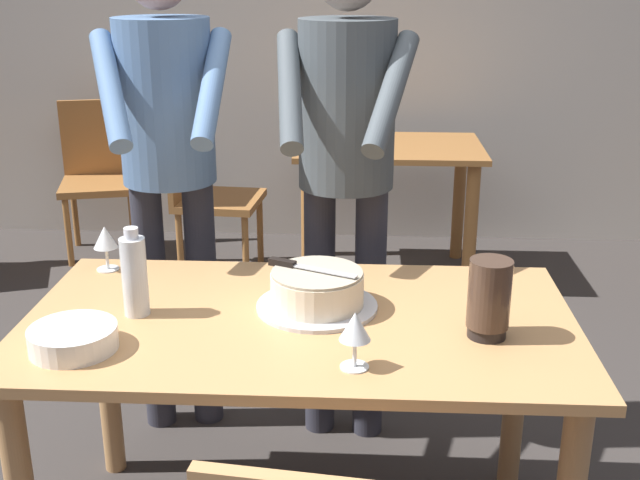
{
  "coord_description": "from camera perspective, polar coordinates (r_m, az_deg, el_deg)",
  "views": [
    {
      "loc": [
        0.17,
        -1.96,
        1.66
      ],
      "look_at": [
        0.04,
        0.22,
        0.9
      ],
      "focal_mm": 44.39,
      "sensor_mm": 36.0,
      "label": 1
    }
  ],
  "objects": [
    {
      "name": "wine_glass_near",
      "position": [
        2.55,
        -15.22,
        0.09
      ],
      "size": [
        0.08,
        0.08,
        0.14
      ],
      "color": "silver",
      "rests_on": "main_dining_table"
    },
    {
      "name": "background_chair_2",
      "position": [
        4.4,
        -8.25,
        3.64
      ],
      "size": [
        0.48,
        0.48,
        0.9
      ],
      "color": "#9E6633",
      "rests_on": "ground_plane"
    },
    {
      "name": "person_cutting_cake",
      "position": [
        2.65,
        1.88,
        6.49
      ],
      "size": [
        0.47,
        0.56,
        1.72
      ],
      "color": "#2D2D38",
      "rests_on": "ground_plane"
    },
    {
      "name": "cake_on_platter",
      "position": [
        2.2,
        -0.22,
        -3.71
      ],
      "size": [
        0.34,
        0.34,
        0.11
      ],
      "color": "silver",
      "rests_on": "main_dining_table"
    },
    {
      "name": "background_chair_0",
      "position": [
        4.92,
        -15.59,
        4.78
      ],
      "size": [
        0.53,
        0.53,
        0.9
      ],
      "color": "#9E6633",
      "rests_on": "ground_plane"
    },
    {
      "name": "cake_knife",
      "position": [
        2.21,
        -1.87,
        -1.83
      ],
      "size": [
        0.26,
        0.13,
        0.02
      ],
      "color": "silver",
      "rests_on": "cake_on_platter"
    },
    {
      "name": "back_wall",
      "position": [
        4.93,
        1.3,
        15.63
      ],
      "size": [
        10.0,
        0.12,
        2.7
      ],
      "primitive_type": "cube",
      "color": "beige",
      "rests_on": "ground_plane"
    },
    {
      "name": "water_bottle",
      "position": [
        2.2,
        -13.21,
        -2.46
      ],
      "size": [
        0.07,
        0.07,
        0.25
      ],
      "color": "silver",
      "rests_on": "main_dining_table"
    },
    {
      "name": "wine_glass_far",
      "position": [
        1.87,
        2.54,
        -6.39
      ],
      "size": [
        0.08,
        0.08,
        0.14
      ],
      "color": "silver",
      "rests_on": "main_dining_table"
    },
    {
      "name": "background_table",
      "position": [
        4.35,
        4.96,
        4.77
      ],
      "size": [
        1.0,
        0.7,
        0.74
      ],
      "color": "#9E6633",
      "rests_on": "ground_plane"
    },
    {
      "name": "hurricane_lamp",
      "position": [
        2.06,
        12.09,
        -4.11
      ],
      "size": [
        0.11,
        0.11,
        0.21
      ],
      "color": "black",
      "rests_on": "main_dining_table"
    },
    {
      "name": "person_standing_beside",
      "position": [
        2.76,
        -10.89,
        6.67
      ],
      "size": [
        0.46,
        0.57,
        1.72
      ],
      "color": "#2D2D38",
      "rests_on": "ground_plane"
    },
    {
      "name": "main_dining_table",
      "position": [
        2.22,
        -1.47,
        -8.36
      ],
      "size": [
        1.5,
        0.83,
        0.75
      ],
      "color": "tan",
      "rests_on": "ground_plane"
    },
    {
      "name": "plate_stack",
      "position": [
        2.08,
        -17.37,
        -6.79
      ],
      "size": [
        0.22,
        0.22,
        0.06
      ],
      "color": "white",
      "rests_on": "main_dining_table"
    }
  ]
}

